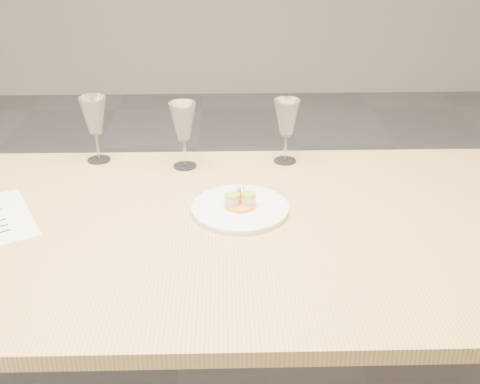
{
  "coord_description": "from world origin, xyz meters",
  "views": [
    {
      "loc": [
        0.18,
        -1.4,
        1.56
      ],
      "look_at": [
        0.22,
        0.09,
        0.8
      ],
      "focal_mm": 45.0,
      "sensor_mm": 36.0,
      "label": 1
    }
  ],
  "objects_px": {
    "dining_table": "(160,247)",
    "wine_glass_2": "(287,119)",
    "wine_glass_0": "(94,117)",
    "wine_glass_1": "(183,123)",
    "dinner_plate": "(240,207)"
  },
  "relations": [
    {
      "from": "wine_glass_0",
      "to": "wine_glass_2",
      "type": "bearing_deg",
      "value": -2.21
    },
    {
      "from": "dinner_plate",
      "to": "wine_glass_2",
      "type": "relative_size",
      "value": 1.29
    },
    {
      "from": "dining_table",
      "to": "dinner_plate",
      "type": "height_order",
      "value": "dinner_plate"
    },
    {
      "from": "dining_table",
      "to": "wine_glass_2",
      "type": "distance_m",
      "value": 0.6
    },
    {
      "from": "dinner_plate",
      "to": "wine_glass_0",
      "type": "xyz_separation_m",
      "value": [
        -0.46,
        0.36,
        0.14
      ]
    },
    {
      "from": "dining_table",
      "to": "wine_glass_2",
      "type": "xyz_separation_m",
      "value": [
        0.38,
        0.41,
        0.22
      ]
    },
    {
      "from": "wine_glass_0",
      "to": "wine_glass_1",
      "type": "bearing_deg",
      "value": -11.35
    },
    {
      "from": "wine_glass_1",
      "to": "wine_glass_2",
      "type": "bearing_deg",
      "value": 5.92
    },
    {
      "from": "dinner_plate",
      "to": "wine_glass_1",
      "type": "height_order",
      "value": "wine_glass_1"
    },
    {
      "from": "dining_table",
      "to": "wine_glass_1",
      "type": "height_order",
      "value": "wine_glass_1"
    },
    {
      "from": "dining_table",
      "to": "dinner_plate",
      "type": "xyz_separation_m",
      "value": [
        0.22,
        0.07,
        0.08
      ]
    },
    {
      "from": "wine_glass_1",
      "to": "wine_glass_2",
      "type": "distance_m",
      "value": 0.33
    },
    {
      "from": "wine_glass_0",
      "to": "wine_glass_2",
      "type": "relative_size",
      "value": 1.03
    },
    {
      "from": "dinner_plate",
      "to": "wine_glass_0",
      "type": "bearing_deg",
      "value": 141.76
    },
    {
      "from": "wine_glass_1",
      "to": "wine_glass_2",
      "type": "xyz_separation_m",
      "value": [
        0.33,
        0.03,
        -0.0
      ]
    }
  ]
}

